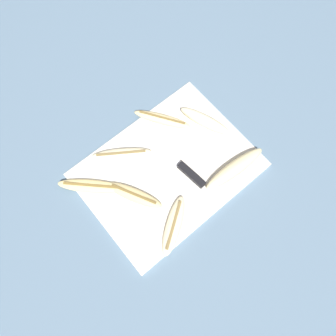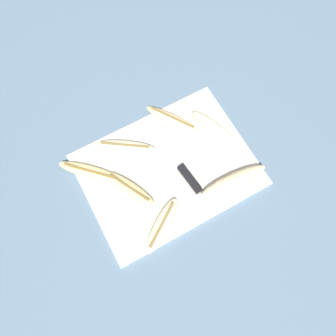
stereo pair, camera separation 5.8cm
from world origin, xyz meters
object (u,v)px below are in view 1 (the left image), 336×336
Objects in this scene: banana_ripe_center at (162,119)px; banana_bright_far at (205,121)px; banana_cream_curved at (174,225)px; banana_golden_short at (91,186)px; knife at (185,169)px; banana_pale_long at (121,154)px; banana_spotted_left at (133,194)px; banana_soft_right at (234,169)px.

banana_bright_far is (0.09, -0.09, 0.01)m from banana_ripe_center.
banana_cream_curved is 0.26m from banana_golden_short.
banana_cream_curved is (-0.13, -0.10, 0.00)m from knife.
banana_pale_long reaches higher than banana_golden_short.
banana_golden_short is (-0.12, -0.02, -0.00)m from banana_pale_long.
banana_pale_long is 0.26m from banana_bright_far.
banana_spotted_left is (-0.21, -0.12, -0.00)m from banana_ripe_center.
banana_cream_curved is 0.98× the size of banana_ripe_center.
banana_pale_long is 1.01× the size of banana_ripe_center.
banana_soft_right is 0.41m from banana_golden_short.
banana_ripe_center is (0.05, 0.16, 0.00)m from knife.
banana_soft_right is 1.27× the size of banana_golden_short.
banana_spotted_left is (-0.03, 0.14, -0.00)m from banana_cream_curved.
banana_ripe_center is at bearing 30.85° from banana_spotted_left.
banana_cream_curved is at bearing -124.19° from banana_ripe_center.
knife is 1.42× the size of banana_pale_long.
banana_pale_long is at bearing 131.89° from banana_soft_right.
knife is 1.46× the size of banana_cream_curved.
banana_pale_long is 0.12m from banana_spotted_left.
banana_soft_right is (0.23, 0.01, 0.01)m from banana_cream_curved.
banana_spotted_left is at bearing 101.69° from banana_cream_curved.
banana_cream_curved is 0.98× the size of banana_bright_far.
banana_pale_long is at bearing 120.08° from knife.
banana_soft_right is at bearing 2.74° from banana_cream_curved.
banana_ripe_center is 0.13m from banana_bright_far.
banana_ripe_center is 0.29m from banana_golden_short.
banana_soft_right is 0.26m from banana_ripe_center.
banana_golden_short is (-0.11, 0.23, -0.00)m from banana_cream_curved.
banana_golden_short is (-0.08, 0.09, -0.00)m from banana_spotted_left.
banana_soft_right is at bearing -25.99° from banana_spotted_left.
banana_pale_long is at bearing 86.15° from banana_cream_curved.
banana_pale_long is (0.02, 0.25, -0.00)m from banana_cream_curved.
banana_pale_long is at bearing 68.06° from banana_spotted_left.
banana_golden_short is at bearing 114.56° from banana_cream_curved.
banana_cream_curved is 0.23m from banana_soft_right.
banana_bright_far reaches higher than knife.
banana_bright_far is (0.27, 0.18, 0.01)m from banana_cream_curved.
banana_spotted_left is at bearing 160.44° from knife.
knife is 0.17m from banana_ripe_center.
banana_cream_curved is 0.32m from banana_bright_far.
banana_cream_curved is 0.14m from banana_spotted_left.
banana_spotted_left reaches higher than knife.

